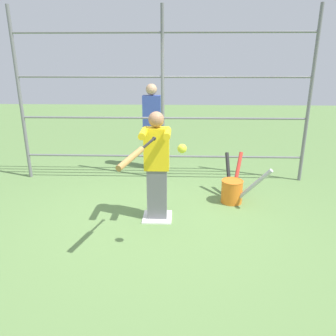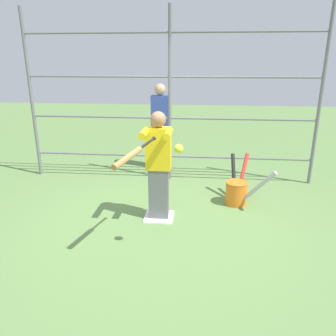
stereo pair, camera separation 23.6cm
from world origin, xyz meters
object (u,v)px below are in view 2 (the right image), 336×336
at_px(baseball_bat_swinging, 131,155).
at_px(bat_bucket, 238,191).
at_px(batter, 158,163).
at_px(softball_in_flight, 179,149).
at_px(bystander_behind_fence, 160,125).

height_order(baseball_bat_swinging, bat_bucket, baseball_bat_swinging).
bearing_deg(batter, softball_in_flight, 109.90).
relative_size(baseball_bat_swinging, softball_in_flight, 8.46).
distance_m(batter, softball_in_flight, 1.05).
distance_m(baseball_bat_swinging, softball_in_flight, 0.51).
height_order(softball_in_flight, bystander_behind_fence, bystander_behind_fence).
bearing_deg(bystander_behind_fence, softball_in_flight, 100.33).
height_order(baseball_bat_swinging, softball_in_flight, softball_in_flight).
relative_size(softball_in_flight, bat_bucket, 0.10).
bearing_deg(bat_bucket, softball_in_flight, 61.68).
distance_m(softball_in_flight, bat_bucket, 1.99).
bearing_deg(batter, bystander_behind_fence, -83.72).
bearing_deg(bystander_behind_fence, batter, 96.28).
distance_m(batter, baseball_bat_swinging, 0.94).
xyz_separation_m(softball_in_flight, bat_bucket, (-0.81, -1.50, -1.04)).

